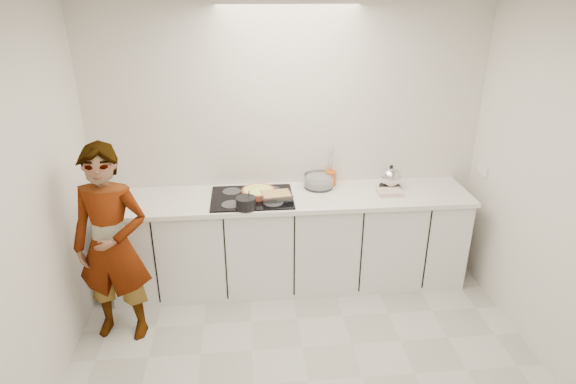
{
  "coord_description": "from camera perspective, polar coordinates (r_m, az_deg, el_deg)",
  "views": [
    {
      "loc": [
        -0.39,
        -2.63,
        2.67
      ],
      "look_at": [
        -0.05,
        1.05,
        1.05
      ],
      "focal_mm": 30.0,
      "sensor_mm": 36.0,
      "label": 1
    }
  ],
  "objects": [
    {
      "name": "saucepan",
      "position": [
        4.04,
        -5.01,
        -1.27
      ],
      "size": [
        0.21,
        0.21,
        0.16
      ],
      "color": "black",
      "rests_on": "hob"
    },
    {
      "name": "cook",
      "position": [
        3.95,
        -20.13,
        -6.0
      ],
      "size": [
        0.64,
        0.47,
        1.62
      ],
      "primitive_type": "imported",
      "rotation": [
        0.0,
        0.0,
        -0.15
      ],
      "color": "white",
      "rests_on": "floor"
    },
    {
      "name": "countertop",
      "position": [
        4.31,
        0.38,
        -0.7
      ],
      "size": [
        3.24,
        0.64,
        0.04
      ],
      "primitive_type": "cube",
      "color": "white",
      "rests_on": "base_cabinets"
    },
    {
      "name": "baking_dish",
      "position": [
        4.21,
        -1.4,
        -0.44
      ],
      "size": [
        0.29,
        0.23,
        0.05
      ],
      "color": "silver",
      "rests_on": "hob"
    },
    {
      "name": "hob",
      "position": [
        4.27,
        -4.27,
        -0.66
      ],
      "size": [
        0.72,
        0.54,
        0.01
      ],
      "primitive_type": "cube",
      "color": "black",
      "rests_on": "countertop"
    },
    {
      "name": "floor",
      "position": [
        3.77,
        2.38,
        -21.48
      ],
      "size": [
        3.6,
        3.2,
        0.0
      ],
      "primitive_type": "cube",
      "color": "beige",
      "rests_on": "ground"
    },
    {
      "name": "mixing_bowl",
      "position": [
        4.47,
        3.67,
        1.26
      ],
      "size": [
        0.33,
        0.33,
        0.13
      ],
      "color": "silver",
      "rests_on": "countertop"
    },
    {
      "name": "base_cabinets",
      "position": [
        4.52,
        0.37,
        -5.96
      ],
      "size": [
        3.2,
        0.58,
        0.87
      ],
      "primitive_type": "cube",
      "color": "white",
      "rests_on": "floor"
    },
    {
      "name": "utensil_crock",
      "position": [
        4.54,
        5.08,
        1.66
      ],
      "size": [
        0.11,
        0.11,
        0.13
      ],
      "primitive_type": "cylinder",
      "rotation": [
        0.0,
        0.0,
        0.02
      ],
      "color": "#DA5805",
      "rests_on": "countertop"
    },
    {
      "name": "wall_back",
      "position": [
        4.46,
        -0.01,
        5.79
      ],
      "size": [
        3.6,
        0.0,
        2.6
      ],
      "primitive_type": "cube",
      "color": "silver",
      "rests_on": "ground"
    },
    {
      "name": "kettle",
      "position": [
        4.54,
        12.05,
        1.62
      ],
      "size": [
        0.22,
        0.22,
        0.22
      ],
      "color": "black",
      "rests_on": "countertop"
    },
    {
      "name": "wall_left",
      "position": [
        3.28,
        -30.19,
        -4.45
      ],
      "size": [
        0.0,
        3.2,
        2.6
      ],
      "primitive_type": "cube",
      "color": "silver",
      "rests_on": "ground"
    },
    {
      "name": "tea_towel",
      "position": [
        4.43,
        11.94,
        -0.02
      ],
      "size": [
        0.22,
        0.16,
        0.04
      ],
      "primitive_type": "cube",
      "rotation": [
        0.0,
        0.0,
        -0.02
      ],
      "color": "white",
      "rests_on": "countertop"
    },
    {
      "name": "tart_dish",
      "position": [
        4.3,
        -3.54,
        0.03
      ],
      "size": [
        0.36,
        0.36,
        0.05
      ],
      "color": "#A7472F",
      "rests_on": "hob"
    }
  ]
}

